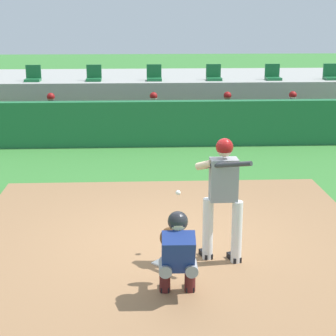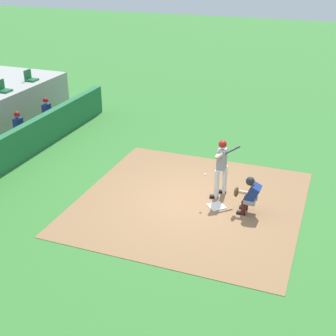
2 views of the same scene
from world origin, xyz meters
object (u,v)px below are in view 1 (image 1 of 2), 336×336
at_px(catcher_crouched, 177,251).
at_px(stadium_seat_6, 331,75).
at_px(dugout_player_1, 154,115).
at_px(dugout_player_2, 228,115).
at_px(stadium_seat_2, 94,76).
at_px(batter_at_plate, 223,192).
at_px(stadium_seat_1, 33,77).
at_px(stadium_seat_3, 154,76).
at_px(dugout_player_3, 293,114).
at_px(dugout_player_0, 51,116).
at_px(stadium_seat_4, 214,76).
at_px(home_plate, 173,263).
at_px(stadium_seat_5, 273,75).

xyz_separation_m(catcher_crouched, stadium_seat_6, (5.57, 11.09, 0.93)).
distance_m(dugout_player_1, dugout_player_2, 2.07).
relative_size(dugout_player_2, stadium_seat_2, 2.71).
height_order(batter_at_plate, stadium_seat_1, stadium_seat_1).
distance_m(stadium_seat_1, stadium_seat_3, 3.71).
height_order(batter_at_plate, dugout_player_1, batter_at_plate).
distance_m(stadium_seat_2, stadium_seat_6, 7.43).
distance_m(dugout_player_2, dugout_player_3, 1.85).
xyz_separation_m(dugout_player_0, stadium_seat_6, (8.48, 2.03, 0.86)).
distance_m(dugout_player_0, stadium_seat_4, 5.25).
bearing_deg(dugout_player_1, stadium_seat_4, 46.58).
height_order(dugout_player_1, dugout_player_3, same).
height_order(stadium_seat_3, stadium_seat_4, same).
distance_m(catcher_crouched, dugout_player_3, 9.84).
bearing_deg(home_plate, stadium_seat_5, 69.95).
distance_m(dugout_player_0, dugout_player_1, 2.84).
relative_size(batter_at_plate, stadium_seat_4, 3.76).
xyz_separation_m(stadium_seat_2, stadium_seat_4, (3.71, 0.00, 0.00)).
relative_size(stadium_seat_1, stadium_seat_6, 1.00).
height_order(stadium_seat_2, stadium_seat_6, same).
height_order(dugout_player_1, stadium_seat_2, stadium_seat_2).
relative_size(catcher_crouched, stadium_seat_3, 3.49).
relative_size(stadium_seat_1, stadium_seat_2, 1.00).
height_order(batter_at_plate, stadium_seat_4, stadium_seat_4).
height_order(dugout_player_0, dugout_player_1, same).
xyz_separation_m(stadium_seat_5, stadium_seat_6, (1.86, 0.00, 0.00)).
height_order(stadium_seat_5, stadium_seat_6, same).
bearing_deg(batter_at_plate, stadium_seat_3, 93.91).
distance_m(dugout_player_1, dugout_player_3, 3.93).
relative_size(dugout_player_2, dugout_player_3, 1.00).
height_order(stadium_seat_1, stadium_seat_2, same).
distance_m(home_plate, stadium_seat_3, 10.29).
height_order(catcher_crouched, dugout_player_0, dugout_player_0).
bearing_deg(stadium_seat_4, dugout_player_2, -85.86).
height_order(dugout_player_1, stadium_seat_4, stadium_seat_4).
height_order(dugout_player_2, stadium_seat_1, stadium_seat_1).
height_order(stadium_seat_2, stadium_seat_4, same).
height_order(home_plate, stadium_seat_5, stadium_seat_5).
relative_size(home_plate, stadium_seat_6, 0.92).
bearing_deg(dugout_player_0, home_plate, -70.36).
relative_size(batter_at_plate, stadium_seat_2, 3.76).
xyz_separation_m(dugout_player_1, stadium_seat_1, (-3.65, 2.03, 0.86)).
relative_size(stadium_seat_2, stadium_seat_5, 1.00).
relative_size(catcher_crouched, stadium_seat_6, 3.49).
bearing_deg(stadium_seat_2, stadium_seat_4, 0.00).
height_order(stadium_seat_3, stadium_seat_5, same).
bearing_deg(stadium_seat_3, stadium_seat_5, 0.00).
xyz_separation_m(dugout_player_0, dugout_player_1, (2.84, 0.00, 0.00)).
bearing_deg(stadium_seat_3, dugout_player_2, -45.43).
bearing_deg(dugout_player_2, dugout_player_3, 0.00).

